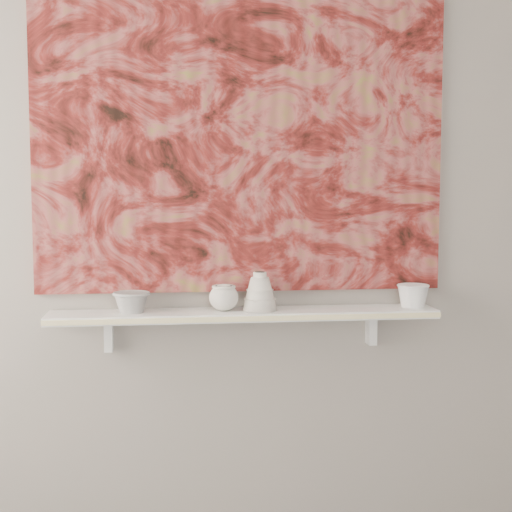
{
  "coord_description": "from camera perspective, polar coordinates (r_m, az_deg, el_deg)",
  "views": [
    {
      "loc": [
        -0.27,
        -1.02,
        1.35
      ],
      "look_at": [
        0.04,
        1.49,
        1.13
      ],
      "focal_mm": 50.0,
      "sensor_mm": 36.0,
      "label": 1
    }
  ],
  "objects": [
    {
      "name": "bracket_left",
      "position": [
        2.65,
        -11.7,
        -6.18
      ],
      "size": [
        0.03,
        0.06,
        0.12
      ],
      "primitive_type": "cube",
      "color": "silver",
      "rests_on": "wall_back"
    },
    {
      "name": "painting",
      "position": [
        2.63,
        -1.12,
        9.15
      ],
      "size": [
        1.5,
        0.02,
        1.1
      ],
      "primitive_type": "cube",
      "color": "maroon",
      "rests_on": "wall_back"
    },
    {
      "name": "bracket_right",
      "position": [
        2.75,
        9.2,
        -5.74
      ],
      "size": [
        0.03,
        0.06,
        0.12
      ],
      "primitive_type": "cube",
      "color": "silver",
      "rests_on": "wall_back"
    },
    {
      "name": "cup_cream",
      "position": [
        2.56,
        -2.59,
        -3.34
      ],
      "size": [
        0.11,
        0.11,
        0.1
      ],
      "primitive_type": null,
      "rotation": [
        0.0,
        0.0,
        0.09
      ],
      "color": "silver",
      "rests_on": "shelf"
    },
    {
      "name": "shelf_stripe",
      "position": [
        2.49,
        -0.69,
        -5.06
      ],
      "size": [
        1.4,
        0.01,
        0.02
      ],
      "primitive_type": "cube",
      "color": "beige",
      "rests_on": "shelf"
    },
    {
      "name": "bowl_white",
      "position": [
        2.71,
        12.45,
        -3.11
      ],
      "size": [
        0.13,
        0.13,
        0.09
      ],
      "primitive_type": null,
      "rotation": [
        0.0,
        0.0,
        0.14
      ],
      "color": "silver",
      "rests_on": "shelf"
    },
    {
      "name": "house_motif",
      "position": [
        2.7,
        8.48,
        2.45
      ],
      "size": [
        0.09,
        0.0,
        0.08
      ],
      "primitive_type": "cube",
      "color": "black",
      "rests_on": "painting"
    },
    {
      "name": "shelf",
      "position": [
        2.58,
        -0.91,
        -4.7
      ],
      "size": [
        1.4,
        0.18,
        0.03
      ],
      "primitive_type": "cube",
      "color": "silver",
      "rests_on": "wall_back"
    },
    {
      "name": "wall_back",
      "position": [
        2.64,
        -1.14,
        5.01
      ],
      "size": [
        3.6,
        0.0,
        3.6
      ],
      "primitive_type": "plane",
      "rotation": [
        1.57,
        0.0,
        0.0
      ],
      "color": "gray",
      "rests_on": "floor"
    },
    {
      "name": "bell_vessel",
      "position": [
        2.57,
        0.31,
        -2.82
      ],
      "size": [
        0.16,
        0.16,
        0.14
      ],
      "primitive_type": null,
      "rotation": [
        0.0,
        0.0,
        0.38
      ],
      "color": "beige",
      "rests_on": "shelf"
    },
    {
      "name": "bowl_grey",
      "position": [
        2.56,
        -9.93,
        -3.64
      ],
      "size": [
        0.15,
        0.15,
        0.08
      ],
      "primitive_type": null,
      "rotation": [
        0.0,
        0.0,
        -0.15
      ],
      "color": "gray",
      "rests_on": "shelf"
    }
  ]
}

